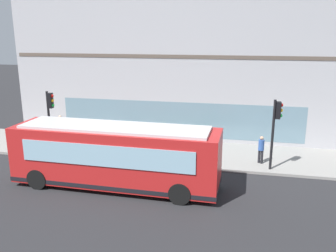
% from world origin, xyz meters
% --- Properties ---
extents(ground, '(120.00, 120.00, 0.00)m').
position_xyz_m(ground, '(0.00, 0.00, 0.00)').
color(ground, '#262628').
extents(sidewalk_curb, '(4.86, 40.00, 0.15)m').
position_xyz_m(sidewalk_curb, '(5.03, 0.00, 0.07)').
color(sidewalk_curb, gray).
rests_on(sidewalk_curb, ground).
extents(building_corner, '(9.19, 23.73, 10.59)m').
position_xyz_m(building_corner, '(12.02, 0.00, 5.29)').
color(building_corner, '#A8A8AD').
rests_on(building_corner, ground).
extents(city_bus_nearside, '(2.76, 10.09, 3.07)m').
position_xyz_m(city_bus_nearside, '(-0.36, 1.62, 1.55)').
color(city_bus_nearside, red).
rests_on(city_bus_nearside, ground).
extents(traffic_light_near_corner, '(0.32, 0.49, 3.83)m').
position_xyz_m(traffic_light_near_corner, '(3.16, -6.03, 2.82)').
color(traffic_light_near_corner, black).
rests_on(traffic_light_near_corner, sidewalk_curb).
extents(traffic_light_down_block, '(0.32, 0.49, 3.84)m').
position_xyz_m(traffic_light_down_block, '(3.11, 6.97, 2.82)').
color(traffic_light_down_block, black).
rests_on(traffic_light_down_block, sidewalk_curb).
extents(fire_hydrant, '(0.35, 0.35, 0.74)m').
position_xyz_m(fire_hydrant, '(5.31, 1.44, 0.51)').
color(fire_hydrant, yellow).
rests_on(fire_hydrant, sidewalk_curb).
extents(pedestrian_near_hydrant, '(0.32, 0.32, 1.61)m').
position_xyz_m(pedestrian_near_hydrant, '(4.14, -0.94, 1.07)').
color(pedestrian_near_hydrant, black).
rests_on(pedestrian_near_hydrant, sidewalk_curb).
extents(pedestrian_walking_along_curb, '(0.32, 0.32, 1.64)m').
position_xyz_m(pedestrian_walking_along_curb, '(6.20, 8.11, 1.09)').
color(pedestrian_walking_along_curb, silver).
rests_on(pedestrian_walking_along_curb, sidewalk_curb).
extents(pedestrian_by_light_pole, '(0.32, 0.32, 1.58)m').
position_xyz_m(pedestrian_by_light_pole, '(3.99, -5.41, 1.05)').
color(pedestrian_by_light_pole, black).
rests_on(pedestrian_by_light_pole, sidewalk_curb).
extents(newspaper_vending_box, '(0.44, 0.43, 0.90)m').
position_xyz_m(newspaper_vending_box, '(6.14, -1.92, 0.60)').
color(newspaper_vending_box, '#197233').
rests_on(newspaper_vending_box, sidewalk_curb).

